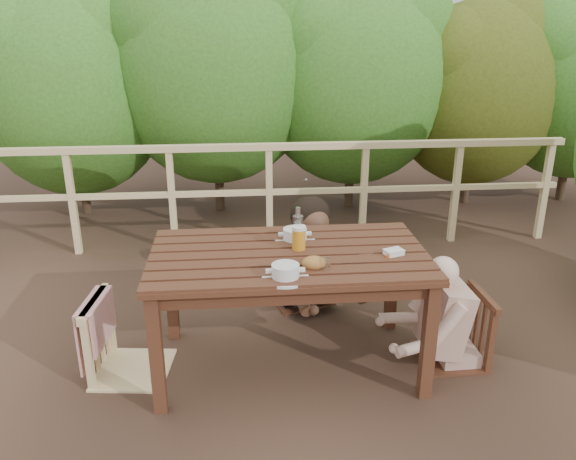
{
  "coord_description": "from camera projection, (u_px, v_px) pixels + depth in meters",
  "views": [
    {
      "loc": [
        -0.29,
        -3.14,
        2.11
      ],
      "look_at": [
        0.0,
        0.05,
        0.9
      ],
      "focal_mm": 35.82,
      "sensor_mm": 36.0,
      "label": 1
    }
  ],
  "objects": [
    {
      "name": "ground",
      "position": [
        289.0,
        363.0,
        3.7
      ],
      "size": [
        60.0,
        60.0,
        0.0
      ],
      "primitive_type": "plane",
      "color": "#4C3325",
      "rests_on": "ground"
    },
    {
      "name": "table",
      "position": [
        289.0,
        311.0,
        3.56
      ],
      "size": [
        1.65,
        0.93,
        0.76
      ],
      "primitive_type": "cube",
      "color": "#412315",
      "rests_on": "ground"
    },
    {
      "name": "chair_left",
      "position": [
        127.0,
        305.0,
        3.46
      ],
      "size": [
        0.52,
        0.52,
        0.94
      ],
      "primitive_type": "cube",
      "rotation": [
        0.0,
        0.0,
        1.46
      ],
      "color": "#DFC288",
      "rests_on": "ground"
    },
    {
      "name": "chair_far",
      "position": [
        300.0,
        247.0,
        4.38
      ],
      "size": [
        0.56,
        0.56,
        0.88
      ],
      "primitive_type": "cube",
      "rotation": [
        0.0,
        0.0,
        0.35
      ],
      "color": "#412315",
      "rests_on": "ground"
    },
    {
      "name": "chair_right",
      "position": [
        455.0,
        299.0,
        3.61
      ],
      "size": [
        0.44,
        0.44,
        0.86
      ],
      "primitive_type": "cube",
      "rotation": [
        0.0,
        0.0,
        -1.55
      ],
      "color": "#412315",
      "rests_on": "ground"
    },
    {
      "name": "woman",
      "position": [
        300.0,
        218.0,
        4.32
      ],
      "size": [
        0.74,
        0.81,
        1.34
      ],
      "primitive_type": null,
      "rotation": [
        0.0,
        0.0,
        3.49
      ],
      "color": "black",
      "rests_on": "ground"
    },
    {
      "name": "diner_right",
      "position": [
        463.0,
        275.0,
        3.56
      ],
      "size": [
        0.59,
        0.49,
        1.18
      ],
      "primitive_type": null,
      "rotation": [
        0.0,
        0.0,
        1.59
      ],
      "color": "tan",
      "rests_on": "ground"
    },
    {
      "name": "railing",
      "position": [
        269.0,
        197.0,
        5.38
      ],
      "size": [
        5.6,
        0.1,
        1.01
      ],
      "primitive_type": "cube",
      "color": "#DFC288",
      "rests_on": "ground"
    },
    {
      "name": "hedge_row",
      "position": [
        299.0,
        35.0,
        6.05
      ],
      "size": [
        6.6,
        1.6,
        3.8
      ],
      "primitive_type": null,
      "color": "#34671F",
      "rests_on": "ground"
    },
    {
      "name": "soup_near",
      "position": [
        285.0,
        272.0,
        3.1
      ],
      "size": [
        0.26,
        0.26,
        0.09
      ],
      "primitive_type": "cylinder",
      "color": "white",
      "rests_on": "table"
    },
    {
      "name": "soup_far",
      "position": [
        295.0,
        235.0,
        3.61
      ],
      "size": [
        0.25,
        0.25,
        0.08
      ],
      "primitive_type": "cylinder",
      "color": "silver",
      "rests_on": "table"
    },
    {
      "name": "bread_roll",
      "position": [
        314.0,
        263.0,
        3.21
      ],
      "size": [
        0.14,
        0.1,
        0.08
      ],
      "primitive_type": "ellipsoid",
      "color": "#AF7E37",
      "rests_on": "table"
    },
    {
      "name": "beer_glass",
      "position": [
        299.0,
        239.0,
        3.45
      ],
      "size": [
        0.08,
        0.08,
        0.16
      ],
      "primitive_type": "cylinder",
      "color": "orange",
      "rests_on": "table"
    },
    {
      "name": "bottle",
      "position": [
        298.0,
        228.0,
        3.47
      ],
      "size": [
        0.06,
        0.06,
        0.27
      ],
      "primitive_type": "cylinder",
      "color": "silver",
      "rests_on": "table"
    },
    {
      "name": "tumbler",
      "position": [
        325.0,
        265.0,
        3.2
      ],
      "size": [
        0.06,
        0.06,
        0.08
      ],
      "primitive_type": "cylinder",
      "color": "white",
      "rests_on": "table"
    },
    {
      "name": "butter_tub",
      "position": [
        394.0,
        253.0,
        3.38
      ],
      "size": [
        0.13,
        0.11,
        0.05
      ],
      "primitive_type": "cube",
      "rotation": [
        0.0,
        0.0,
        0.34
      ],
      "color": "white",
      "rests_on": "table"
    }
  ]
}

